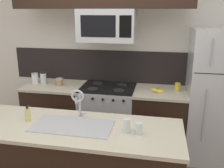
# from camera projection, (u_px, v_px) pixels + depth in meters

# --- Properties ---
(rear_partition) EXTENTS (5.20, 0.10, 2.60)m
(rear_partition) POSITION_uv_depth(u_px,v_px,m) (133.00, 56.00, 3.72)
(rear_partition) COLOR silver
(rear_partition) RESTS_ON ground
(splash_band) EXTENTS (3.13, 0.01, 0.48)m
(splash_band) POSITION_uv_depth(u_px,v_px,m) (112.00, 66.00, 3.76)
(splash_band) COLOR black
(splash_band) RESTS_ON rear_partition
(back_counter_left) EXTENTS (0.87, 0.65, 0.91)m
(back_counter_left) POSITION_uv_depth(u_px,v_px,m) (57.00, 113.00, 3.80)
(back_counter_left) COLOR black
(back_counter_left) RESTS_ON ground
(back_counter_right) EXTENTS (0.73, 0.65, 0.91)m
(back_counter_right) POSITION_uv_depth(u_px,v_px,m) (159.00, 121.00, 3.52)
(back_counter_right) COLOR black
(back_counter_right) RESTS_ON ground
(stove_range) EXTENTS (0.76, 0.64, 0.93)m
(stove_range) POSITION_uv_depth(u_px,v_px,m) (108.00, 117.00, 3.65)
(stove_range) COLOR #B7BABF
(stove_range) RESTS_ON ground
(microwave) EXTENTS (0.74, 0.40, 0.41)m
(microwave) POSITION_uv_depth(u_px,v_px,m) (107.00, 25.00, 3.26)
(microwave) COLOR #B7BABF
(refrigerator) EXTENTS (0.90, 0.74, 1.75)m
(refrigerator) POSITION_uv_depth(u_px,v_px,m) (222.00, 96.00, 3.27)
(refrigerator) COLOR #B7BABF
(refrigerator) RESTS_ON ground
(storage_jar_tall) EXTENTS (0.10, 0.10, 0.15)m
(storage_jar_tall) POSITION_uv_depth(u_px,v_px,m) (35.00, 78.00, 3.72)
(storage_jar_tall) COLOR silver
(storage_jar_tall) RESTS_ON back_counter_left
(storage_jar_medium) EXTENTS (0.09, 0.09, 0.18)m
(storage_jar_medium) POSITION_uv_depth(u_px,v_px,m) (43.00, 78.00, 3.71)
(storage_jar_medium) COLOR silver
(storage_jar_medium) RESTS_ON back_counter_left
(storage_jar_short) EXTENTS (0.11, 0.11, 0.11)m
(storage_jar_short) POSITION_uv_depth(u_px,v_px,m) (59.00, 82.00, 3.62)
(storage_jar_short) COLOR #997F5B
(storage_jar_short) RESTS_ON back_counter_left
(banana_bunch) EXTENTS (0.19, 0.13, 0.08)m
(banana_bunch) POSITION_uv_depth(u_px,v_px,m) (158.00, 91.00, 3.33)
(banana_bunch) COLOR yellow
(banana_bunch) RESTS_ON back_counter_right
(coffee_tin) EXTENTS (0.08, 0.08, 0.11)m
(coffee_tin) POSITION_uv_depth(u_px,v_px,m) (177.00, 87.00, 3.38)
(coffee_tin) COLOR gold
(coffee_tin) RESTS_ON back_counter_right
(island_counter) EXTENTS (2.08, 0.74, 0.91)m
(island_counter) POSITION_uv_depth(u_px,v_px,m) (74.00, 167.00, 2.49)
(island_counter) COLOR black
(island_counter) RESTS_ON ground
(kitchen_sink) EXTENTS (0.76, 0.39, 0.16)m
(kitchen_sink) POSITION_uv_depth(u_px,v_px,m) (73.00, 133.00, 2.38)
(kitchen_sink) COLOR #ADAFB5
(kitchen_sink) RESTS_ON island_counter
(sink_faucet) EXTENTS (0.14, 0.14, 0.31)m
(sink_faucet) POSITION_uv_depth(u_px,v_px,m) (78.00, 100.00, 2.49)
(sink_faucet) COLOR #B7BABF
(sink_faucet) RESTS_ON island_counter
(dish_soap_bottle) EXTENTS (0.06, 0.05, 0.16)m
(dish_soap_bottle) POSITION_uv_depth(u_px,v_px,m) (28.00, 114.00, 2.45)
(dish_soap_bottle) COLOR #DBCC75
(dish_soap_bottle) RESTS_ON island_counter
(drinking_glass) EXTENTS (0.06, 0.06, 0.13)m
(drinking_glass) POSITION_uv_depth(u_px,v_px,m) (127.00, 125.00, 2.23)
(drinking_glass) COLOR silver
(drinking_glass) RESTS_ON island_counter
(spare_glass) EXTENTS (0.06, 0.06, 0.11)m
(spare_glass) POSITION_uv_depth(u_px,v_px,m) (139.00, 128.00, 2.20)
(spare_glass) COLOR silver
(spare_glass) RESTS_ON island_counter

